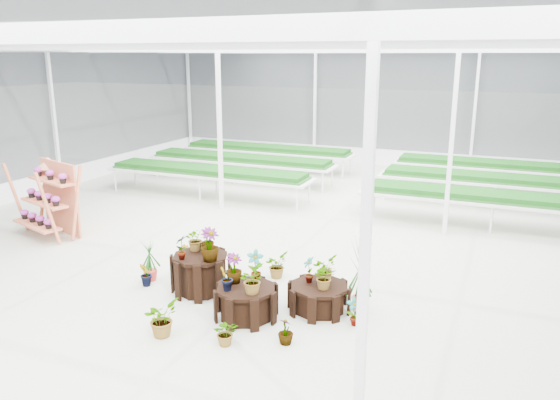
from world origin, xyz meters
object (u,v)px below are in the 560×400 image
at_px(plinth_mid, 246,302).
at_px(shelf_rack, 46,200).
at_px(bird_table, 52,192).
at_px(plinth_low, 319,298).
at_px(plinth_tall, 201,273).

height_order(plinth_mid, shelf_rack, shelf_rack).
bearing_deg(bird_table, plinth_low, 0.03).
height_order(plinth_low, shelf_rack, shelf_rack).
relative_size(plinth_low, shelf_rack, 0.58).
xyz_separation_m(plinth_low, shelf_rack, (-7.13, 1.24, 0.64)).
bearing_deg(shelf_rack, plinth_tall, 2.73).
height_order(shelf_rack, bird_table, bird_table).
relative_size(plinth_tall, shelf_rack, 0.59).
xyz_separation_m(plinth_tall, plinth_mid, (1.20, -0.60, -0.08)).
bearing_deg(plinth_low, bird_table, 166.13).
bearing_deg(plinth_mid, shelf_rack, 162.44).
bearing_deg(bird_table, plinth_tall, -6.24).
distance_m(plinth_tall, plinth_low, 2.21).
height_order(plinth_tall, plinth_mid, plinth_tall).
bearing_deg(plinth_tall, plinth_low, 2.60).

